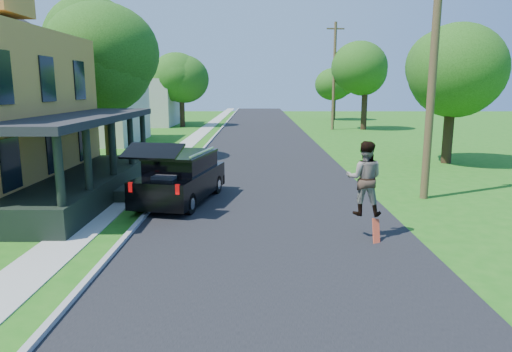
{
  "coord_description": "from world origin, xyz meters",
  "views": [
    {
      "loc": [
        -0.43,
        -10.72,
        4.11
      ],
      "look_at": [
        -0.47,
        3.0,
        1.44
      ],
      "focal_mm": 32.0,
      "sensor_mm": 36.0,
      "label": 1
    }
  ],
  "objects_px": {
    "tree_right_near": "(452,68)",
    "utility_pole_near": "(434,61)",
    "black_suv": "(181,177)",
    "skateboarder": "(364,178)"
  },
  "relations": [
    {
      "from": "black_suv",
      "to": "skateboarder",
      "type": "relative_size",
      "value": 2.63
    },
    {
      "from": "tree_right_near",
      "to": "utility_pole_near",
      "type": "xyz_separation_m",
      "value": [
        -4.12,
        -8.22,
        -0.07
      ]
    },
    {
      "from": "black_suv",
      "to": "utility_pole_near",
      "type": "distance_m",
      "value": 9.97
    },
    {
      "from": "utility_pole_near",
      "to": "skateboarder",
      "type": "bearing_deg",
      "value": -134.78
    },
    {
      "from": "tree_right_near",
      "to": "skateboarder",
      "type": "bearing_deg",
      "value": -120.4
    },
    {
      "from": "tree_right_near",
      "to": "black_suv",
      "type": "bearing_deg",
      "value": -146.26
    },
    {
      "from": "black_suv",
      "to": "utility_pole_near",
      "type": "bearing_deg",
      "value": 15.24
    },
    {
      "from": "tree_right_near",
      "to": "utility_pole_near",
      "type": "bearing_deg",
      "value": -116.62
    },
    {
      "from": "utility_pole_near",
      "to": "black_suv",
      "type": "bearing_deg",
      "value": 175.47
    },
    {
      "from": "black_suv",
      "to": "skateboarder",
      "type": "bearing_deg",
      "value": -23.05
    }
  ]
}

